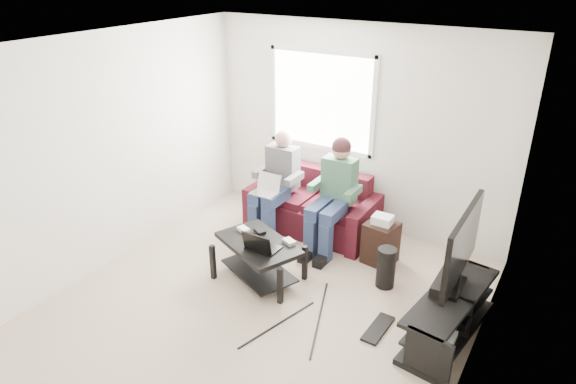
{
  "coord_description": "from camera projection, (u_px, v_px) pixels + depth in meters",
  "views": [
    {
      "loc": [
        2.46,
        -3.48,
        3.27
      ],
      "look_at": [
        -0.01,
        0.6,
        1.08
      ],
      "focal_mm": 32.0,
      "sensor_mm": 36.0,
      "label": 1
    }
  ],
  "objects": [
    {
      "name": "console_black",
      "position": [
        448.0,
        313.0,
        4.73
      ],
      "size": [
        0.38,
        0.3,
        0.07
      ],
      "primitive_type": "cube",
      "color": "black",
      "rests_on": "tv_stand"
    },
    {
      "name": "controller_b",
      "position": [
        260.0,
        231.0,
        5.71
      ],
      "size": [
        0.17,
        0.15,
        0.04
      ],
      "primitive_type": "cube",
      "rotation": [
        0.0,
        0.0,
        -0.5
      ],
      "color": "black",
      "rests_on": "coffee_table"
    },
    {
      "name": "wall_left",
      "position": [
        104.0,
        154.0,
        5.62
      ],
      "size": [
        0.0,
        4.5,
        4.5
      ],
      "primitive_type": "plane",
      "rotation": [
        1.57,
        0.0,
        1.57
      ],
      "color": "silver",
      "rests_on": "floor"
    },
    {
      "name": "laptop_silver",
      "position": [
        265.0,
        189.0,
        6.29
      ],
      "size": [
        0.34,
        0.25,
        0.24
      ],
      "primitive_type": null,
      "rotation": [
        0.0,
        0.0,
        -0.09
      ],
      "color": "silver",
      "rests_on": "person_left"
    },
    {
      "name": "controller_c",
      "position": [
        289.0,
        242.0,
        5.5
      ],
      "size": [
        0.16,
        0.14,
        0.04
      ],
      "primitive_type": "cube",
      "rotation": [
        0.0,
        0.0,
        -0.42
      ],
      "color": "gray",
      "rests_on": "coffee_table"
    },
    {
      "name": "person_right",
      "position": [
        334.0,
        188.0,
        6.09
      ],
      "size": [
        0.4,
        0.71,
        1.36
      ],
      "color": "navy",
      "rests_on": "sofa"
    },
    {
      "name": "tv",
      "position": [
        462.0,
        247.0,
        4.58
      ],
      "size": [
        0.12,
        1.1,
        0.81
      ],
      "color": "black",
      "rests_on": "tv_stand"
    },
    {
      "name": "console_grey",
      "position": [
        458.0,
        293.0,
        5.0
      ],
      "size": [
        0.34,
        0.26,
        0.08
      ],
      "primitive_type": "cube",
      "color": "gray",
      "rests_on": "tv_stand"
    },
    {
      "name": "wall_front",
      "position": [
        31.0,
        335.0,
        2.93
      ],
      "size": [
        4.5,
        0.0,
        4.5
      ],
      "primitive_type": "plane",
      "rotation": [
        -1.57,
        0.0,
        0.0
      ],
      "color": "silver",
      "rests_on": "floor"
    },
    {
      "name": "subwoofer",
      "position": [
        386.0,
        268.0,
        5.51
      ],
      "size": [
        0.2,
        0.2,
        0.46
      ],
      "primitive_type": "cylinder",
      "color": "black",
      "rests_on": "floor"
    },
    {
      "name": "sofa",
      "position": [
        314.0,
        208.0,
        6.67
      ],
      "size": [
        1.64,
        0.82,
        0.77
      ],
      "color": "#401013",
      "rests_on": "floor"
    },
    {
      "name": "floor",
      "position": [
        258.0,
        309.0,
        5.22
      ],
      "size": [
        4.5,
        4.5,
        0.0
      ],
      "primitive_type": "plane",
      "color": "tan",
      "rests_on": "ground"
    },
    {
      "name": "person_left",
      "position": [
        277.0,
        179.0,
        6.48
      ],
      "size": [
        0.4,
        0.7,
        1.31
      ],
      "color": "navy",
      "rests_on": "sofa"
    },
    {
      "name": "tv_stand",
      "position": [
        449.0,
        317.0,
        4.8
      ],
      "size": [
        0.59,
        1.41,
        0.45
      ],
      "color": "black",
      "rests_on": "floor"
    },
    {
      "name": "laptop_black",
      "position": [
        263.0,
        238.0,
        5.37
      ],
      "size": [
        0.4,
        0.34,
        0.24
      ],
      "primitive_type": null,
      "rotation": [
        0.0,
        0.0,
        -0.34
      ],
      "color": "black",
      "rests_on": "coffee_table"
    },
    {
      "name": "coffee_table",
      "position": [
        258.0,
        252.0,
        5.59
      ],
      "size": [
        1.08,
        0.9,
        0.47
      ],
      "color": "black",
      "rests_on": "floor"
    },
    {
      "name": "keyboard_floor",
      "position": [
        378.0,
        328.0,
        4.94
      ],
      "size": [
        0.17,
        0.48,
        0.03
      ],
      "primitive_type": "cube",
      "rotation": [
        0.0,
        0.0,
        -0.04
      ],
      "color": "black",
      "rests_on": "floor"
    },
    {
      "name": "ceiling",
      "position": [
        250.0,
        48.0,
        4.14
      ],
      "size": [
        4.5,
        4.5,
        0.0
      ],
      "primitive_type": "plane",
      "rotation": [
        3.14,
        0.0,
        0.0
      ],
      "color": "white",
      "rests_on": "wall_back"
    },
    {
      "name": "window",
      "position": [
        321.0,
        101.0,
        6.53
      ],
      "size": [
        1.48,
        0.04,
        1.28
      ],
      "color": "white",
      "rests_on": "wall_back"
    },
    {
      "name": "soundbar",
      "position": [
        443.0,
        281.0,
        4.81
      ],
      "size": [
        0.12,
        0.5,
        0.1
      ],
      "primitive_type": "cube",
      "color": "black",
      "rests_on": "tv_stand"
    },
    {
      "name": "wall_back",
      "position": [
        356.0,
        129.0,
        6.43
      ],
      "size": [
        4.5,
        0.0,
        4.5
      ],
      "primitive_type": "plane",
      "rotation": [
        1.57,
        0.0,
        0.0
      ],
      "color": "silver",
      "rests_on": "floor"
    },
    {
      "name": "end_table",
      "position": [
        381.0,
        241.0,
        5.94
      ],
      "size": [
        0.34,
        0.34,
        0.6
      ],
      "color": "black",
      "rests_on": "floor"
    },
    {
      "name": "console_white",
      "position": [
        437.0,
        335.0,
        4.46
      ],
      "size": [
        0.3,
        0.22,
        0.06
      ],
      "primitive_type": "cube",
      "color": "silver",
      "rests_on": "tv_stand"
    },
    {
      "name": "wall_right",
      "position": [
        480.0,
        253.0,
        3.74
      ],
      "size": [
        0.0,
        4.5,
        4.5
      ],
      "primitive_type": "plane",
      "rotation": [
        1.57,
        0.0,
        -1.57
      ],
      "color": "silver",
      "rests_on": "floor"
    },
    {
      "name": "controller_a",
      "position": [
        244.0,
        229.0,
        5.75
      ],
      "size": [
        0.16,
        0.13,
        0.04
      ],
      "primitive_type": "cube",
      "rotation": [
        0.0,
        0.0,
        -0.35
      ],
      "color": "silver",
      "rests_on": "coffee_table"
    },
    {
      "name": "drink_cup",
      "position": [
        465.0,
        256.0,
        5.18
      ],
      "size": [
        0.08,
        0.08,
        0.12
      ],
      "primitive_type": "cylinder",
      "color": "#A96A49",
      "rests_on": "tv_stand"
    }
  ]
}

